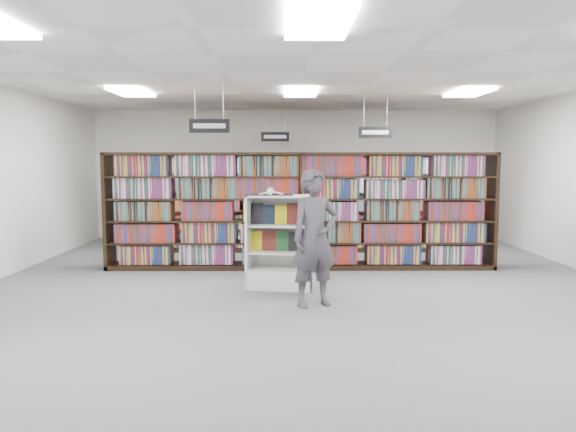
{
  "coord_description": "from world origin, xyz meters",
  "views": [
    {
      "loc": [
        -0.31,
        -8.12,
        1.94
      ],
      "look_at": [
        -0.24,
        0.5,
        1.1
      ],
      "focal_mm": 35.0,
      "sensor_mm": 36.0,
      "label": 1
    }
  ],
  "objects_px": {
    "open_book": "(271,193)",
    "shopper": "(315,238)",
    "endcap_display": "(281,257)",
    "bookshelf_row_near": "(300,211)"
  },
  "relations": [
    {
      "from": "open_book",
      "to": "shopper",
      "type": "relative_size",
      "value": 0.35
    },
    {
      "from": "endcap_display",
      "to": "shopper",
      "type": "bearing_deg",
      "value": -59.31
    },
    {
      "from": "open_book",
      "to": "shopper",
      "type": "bearing_deg",
      "value": -60.83
    },
    {
      "from": "bookshelf_row_near",
      "to": "endcap_display",
      "type": "height_order",
      "value": "bookshelf_row_near"
    },
    {
      "from": "endcap_display",
      "to": "shopper",
      "type": "distance_m",
      "value": 1.26
    },
    {
      "from": "open_book",
      "to": "shopper",
      "type": "distance_m",
      "value": 1.37
    },
    {
      "from": "bookshelf_row_near",
      "to": "endcap_display",
      "type": "relative_size",
      "value": 4.89
    },
    {
      "from": "endcap_display",
      "to": "open_book",
      "type": "distance_m",
      "value": 0.99
    },
    {
      "from": "bookshelf_row_near",
      "to": "endcap_display",
      "type": "bearing_deg",
      "value": -102.04
    },
    {
      "from": "bookshelf_row_near",
      "to": "open_book",
      "type": "relative_size",
      "value": 10.79
    }
  ]
}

